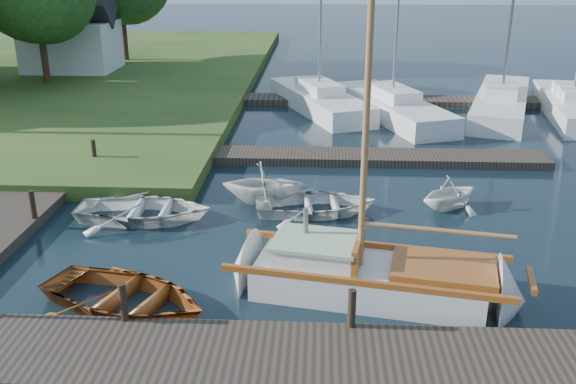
{
  "coord_description": "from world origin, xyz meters",
  "views": [
    {
      "loc": [
        0.83,
        -15.88,
        7.2
      ],
      "look_at": [
        0.0,
        0.0,
        1.2
      ],
      "focal_mm": 40.0,
      "sensor_mm": 36.0,
      "label": 1
    }
  ],
  "objects_px": {
    "sailboat": "(376,280)",
    "house_c": "(70,34)",
    "mooring_post_2": "(352,308)",
    "mooring_post_4": "(33,204)",
    "marina_boat_3": "(501,100)",
    "mooring_post_1": "(123,302)",
    "tender_b": "(265,181)",
    "mooring_post_5": "(94,151)",
    "dinghy": "(124,292)",
    "tender_c": "(316,201)",
    "marina_boat_2": "(392,105)",
    "tender_a": "(143,207)",
    "marina_boat_1": "(319,99)",
    "marina_boat_4": "(572,105)",
    "tender_d": "(451,190)"
  },
  "relations": [
    {
      "from": "mooring_post_1",
      "to": "tender_d",
      "type": "bearing_deg",
      "value": 42.66
    },
    {
      "from": "marina_boat_2",
      "to": "house_c",
      "type": "relative_size",
      "value": 2.26
    },
    {
      "from": "sailboat",
      "to": "dinghy",
      "type": "xyz_separation_m",
      "value": [
        -5.41,
        -0.9,
        0.05
      ]
    },
    {
      "from": "dinghy",
      "to": "tender_b",
      "type": "xyz_separation_m",
      "value": [
        2.48,
        6.36,
        0.29
      ]
    },
    {
      "from": "mooring_post_2",
      "to": "mooring_post_5",
      "type": "xyz_separation_m",
      "value": [
        -8.5,
        10.0,
        0.0
      ]
    },
    {
      "from": "marina_boat_2",
      "to": "marina_boat_4",
      "type": "height_order",
      "value": "marina_boat_2"
    },
    {
      "from": "sailboat",
      "to": "tender_b",
      "type": "xyz_separation_m",
      "value": [
        -2.93,
        5.47,
        0.34
      ]
    },
    {
      "from": "marina_boat_3",
      "to": "mooring_post_5",
      "type": "bearing_deg",
      "value": 137.66
    },
    {
      "from": "sailboat",
      "to": "marina_boat_2",
      "type": "relative_size",
      "value": 0.82
    },
    {
      "from": "mooring_post_1",
      "to": "tender_a",
      "type": "height_order",
      "value": "mooring_post_1"
    },
    {
      "from": "mooring_post_2",
      "to": "house_c",
      "type": "distance_m",
      "value": 31.19
    },
    {
      "from": "mooring_post_2",
      "to": "tender_a",
      "type": "distance_m",
      "value": 8.07
    },
    {
      "from": "dinghy",
      "to": "tender_b",
      "type": "distance_m",
      "value": 6.84
    },
    {
      "from": "dinghy",
      "to": "tender_d",
      "type": "distance_m",
      "value": 10.12
    },
    {
      "from": "mooring_post_1",
      "to": "dinghy",
      "type": "distance_m",
      "value": 1.03
    },
    {
      "from": "marina_boat_4",
      "to": "tender_c",
      "type": "bearing_deg",
      "value": 144.49
    },
    {
      "from": "mooring_post_4",
      "to": "marina_boat_4",
      "type": "xyz_separation_m",
      "value": [
        19.39,
        13.79,
        -0.14
      ]
    },
    {
      "from": "house_c",
      "to": "mooring_post_2",
      "type": "bearing_deg",
      "value": -60.14
    },
    {
      "from": "mooring_post_2",
      "to": "mooring_post_5",
      "type": "bearing_deg",
      "value": 130.36
    },
    {
      "from": "mooring_post_5",
      "to": "mooring_post_2",
      "type": "bearing_deg",
      "value": -49.64
    },
    {
      "from": "mooring_post_2",
      "to": "mooring_post_4",
      "type": "distance_m",
      "value": 9.86
    },
    {
      "from": "marina_boat_1",
      "to": "marina_boat_2",
      "type": "height_order",
      "value": "marina_boat_2"
    },
    {
      "from": "house_c",
      "to": "tender_c",
      "type": "bearing_deg",
      "value": -54.28
    },
    {
      "from": "tender_c",
      "to": "house_c",
      "type": "distance_m",
      "value": 25.34
    },
    {
      "from": "mooring_post_4",
      "to": "marina_boat_3",
      "type": "height_order",
      "value": "marina_boat_3"
    },
    {
      "from": "marina_boat_3",
      "to": "marina_boat_2",
      "type": "bearing_deg",
      "value": 120.88
    },
    {
      "from": "marina_boat_3",
      "to": "house_c",
      "type": "height_order",
      "value": "marina_boat_3"
    },
    {
      "from": "marina_boat_3",
      "to": "mooring_post_1",
      "type": "bearing_deg",
      "value": 165.2
    },
    {
      "from": "mooring_post_5",
      "to": "tender_a",
      "type": "bearing_deg",
      "value": -56.22
    },
    {
      "from": "mooring_post_5",
      "to": "tender_b",
      "type": "relative_size",
      "value": 0.31
    },
    {
      "from": "marina_boat_2",
      "to": "marina_boat_3",
      "type": "xyz_separation_m",
      "value": [
        5.25,
        1.24,
        -0.0
      ]
    },
    {
      "from": "house_c",
      "to": "marina_boat_1",
      "type": "bearing_deg",
      "value": -27.19
    },
    {
      "from": "sailboat",
      "to": "house_c",
      "type": "xyz_separation_m",
      "value": [
        -16.12,
        25.16,
        2.24
      ]
    },
    {
      "from": "marina_boat_3",
      "to": "tender_b",
      "type": "bearing_deg",
      "value": 157.71
    },
    {
      "from": "dinghy",
      "to": "mooring_post_1",
      "type": "bearing_deg",
      "value": -142.55
    },
    {
      "from": "mooring_post_1",
      "to": "tender_c",
      "type": "xyz_separation_m",
      "value": [
        3.74,
        6.51,
        -0.33
      ]
    },
    {
      "from": "tender_b",
      "to": "house_c",
      "type": "distance_m",
      "value": 23.78
    },
    {
      "from": "mooring_post_5",
      "to": "marina_boat_2",
      "type": "xyz_separation_m",
      "value": [
        11.1,
        8.22,
        -0.12
      ]
    },
    {
      "from": "mooring_post_5",
      "to": "marina_boat_2",
      "type": "distance_m",
      "value": 13.81
    },
    {
      "from": "mooring_post_5",
      "to": "marina_boat_3",
      "type": "distance_m",
      "value": 18.89
    },
    {
      "from": "sailboat",
      "to": "mooring_post_4",
      "type": "bearing_deg",
      "value": 171.56
    },
    {
      "from": "mooring_post_1",
      "to": "marina_boat_2",
      "type": "xyz_separation_m",
      "value": [
        7.1,
        18.22,
        -0.12
      ]
    },
    {
      "from": "mooring_post_5",
      "to": "dinghy",
      "type": "relative_size",
      "value": 0.21
    },
    {
      "from": "mooring_post_4",
      "to": "marina_boat_1",
      "type": "distance_m",
      "value": 16.37
    },
    {
      "from": "marina_boat_2",
      "to": "house_c",
      "type": "bearing_deg",
      "value": 43.94
    },
    {
      "from": "mooring_post_2",
      "to": "dinghy",
      "type": "xyz_separation_m",
      "value": [
        -4.79,
        0.94,
        -0.31
      ]
    },
    {
      "from": "marina_boat_1",
      "to": "house_c",
      "type": "relative_size",
      "value": 1.78
    },
    {
      "from": "marina_boat_4",
      "to": "mooring_post_5",
      "type": "bearing_deg",
      "value": 122.38
    },
    {
      "from": "marina_boat_2",
      "to": "dinghy",
      "type": "bearing_deg",
      "value": 136.66
    },
    {
      "from": "mooring_post_4",
      "to": "marina_boat_3",
      "type": "xyz_separation_m",
      "value": [
        16.36,
        14.46,
        -0.13
      ]
    }
  ]
}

